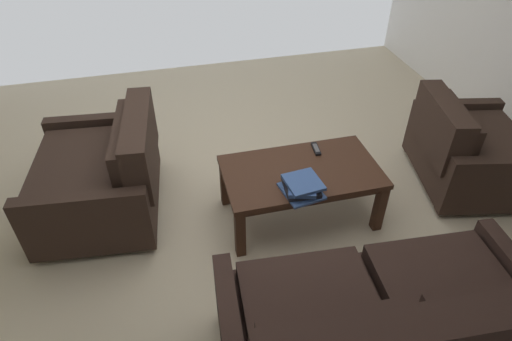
% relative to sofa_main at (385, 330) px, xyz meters
% --- Properties ---
extents(ground_plane, '(5.46, 5.60, 0.01)m').
position_rel_sofa_main_xyz_m(ground_plane, '(0.41, -1.48, -0.38)').
color(ground_plane, beige).
extents(sofa_main, '(1.77, 0.97, 0.90)m').
position_rel_sofa_main_xyz_m(sofa_main, '(0.00, 0.00, 0.00)').
color(sofa_main, black).
rests_on(sofa_main, ground).
extents(loveseat_near, '(1.00, 1.18, 0.84)m').
position_rel_sofa_main_xyz_m(loveseat_near, '(1.47, -1.74, -0.02)').
color(loveseat_near, black).
rests_on(loveseat_near, ground).
extents(coffee_table, '(1.16, 0.66, 0.46)m').
position_rel_sofa_main_xyz_m(coffee_table, '(0.03, -1.30, 0.02)').
color(coffee_table, '#3D2316').
rests_on(coffee_table, ground).
extents(armchair_side, '(0.97, 1.10, 0.80)m').
position_rel_sofa_main_xyz_m(armchair_side, '(-1.45, -1.37, -0.03)').
color(armchair_side, black).
rests_on(armchair_side, ground).
extents(book_stack, '(0.29, 0.31, 0.10)m').
position_rel_sofa_main_xyz_m(book_stack, '(0.11, -1.07, 0.13)').
color(book_stack, '#385693').
rests_on(book_stack, coffee_table).
extents(tv_remote, '(0.06, 0.16, 0.02)m').
position_rel_sofa_main_xyz_m(tv_remote, '(-0.16, -1.52, 0.09)').
color(tv_remote, black).
rests_on(tv_remote, coffee_table).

